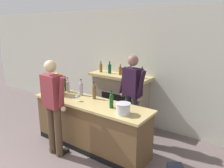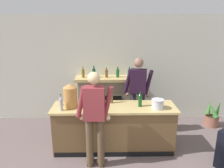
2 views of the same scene
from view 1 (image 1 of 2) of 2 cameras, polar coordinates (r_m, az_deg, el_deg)
wall_back_panel at (r=5.28m, az=5.65°, el=4.32°), size 12.00×0.07×2.75m
bar_counter at (r=4.36m, az=-5.65°, el=-10.49°), size 2.47×0.69×0.94m
fireplace_stone at (r=5.36m, az=2.09°, el=-3.79°), size 1.55×0.52×1.51m
person_customer at (r=4.03m, az=-15.11°, el=-5.16°), size 0.66×0.31×1.78m
person_bartender at (r=4.33m, az=5.22°, el=-3.02°), size 0.65×0.36×1.81m
copper_dispenser at (r=4.69m, az=-13.95°, el=0.23°), size 0.27×0.31×0.48m
ice_bucket_steel at (r=3.58m, az=2.97°, el=-6.45°), size 0.24×0.24×0.19m
wine_bottle_riesling_slim at (r=4.73m, az=-16.62°, el=-1.11°), size 0.07×0.07×0.32m
wine_bottle_rose_blush at (r=4.31m, az=-4.70°, el=-1.91°), size 0.07×0.07×0.35m
wine_bottle_chardonnay_pale at (r=4.82m, az=-11.45°, el=-0.43°), size 0.07×0.07×0.33m
wine_bottle_burgundy_dark at (r=4.92m, az=-12.05°, el=-0.13°), size 0.07×0.07×0.33m
wine_bottle_merlot_tall at (r=3.82m, az=-0.16°, el=-4.21°), size 0.07×0.07×0.32m
wine_bottle_port_short at (r=4.56m, az=-8.09°, el=-1.06°), size 0.08×0.08×0.34m
wine_glass_back_row at (r=4.22m, az=-9.05°, el=-2.98°), size 0.08×0.08×0.16m
wine_glass_by_dispenser at (r=4.96m, az=-14.38°, el=-0.59°), size 0.08×0.08×0.16m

